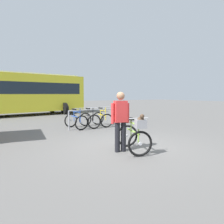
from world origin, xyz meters
name	(u,v)px	position (x,y,z in m)	size (l,w,h in m)	color
ground_plane	(125,147)	(0.00, 0.00, 0.00)	(80.00, 80.00, 0.00)	#605E5B
bike_rack_rail	(93,114)	(0.71, 3.71, 0.64)	(2.50, 0.24, 0.88)	#99999E
racked_bike_blue	(76,121)	(-0.11, 3.83, 0.37)	(0.80, 1.19, 0.98)	black
racked_bike_black	(90,120)	(0.59, 3.88, 0.37)	(0.66, 1.10, 0.97)	black
racked_bike_yellow	(102,119)	(1.29, 3.93, 0.37)	(0.71, 1.14, 0.98)	black
featured_bicycle	(135,135)	(-0.09, -0.60, 0.49)	(0.93, 1.25, 1.09)	black
person_with_featured_bike	(120,119)	(-0.38, -0.33, 0.91)	(0.52, 0.26, 1.64)	black
bus_distant	(15,92)	(-1.89, 11.39, 1.74)	(10.27, 4.40, 3.08)	yellow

